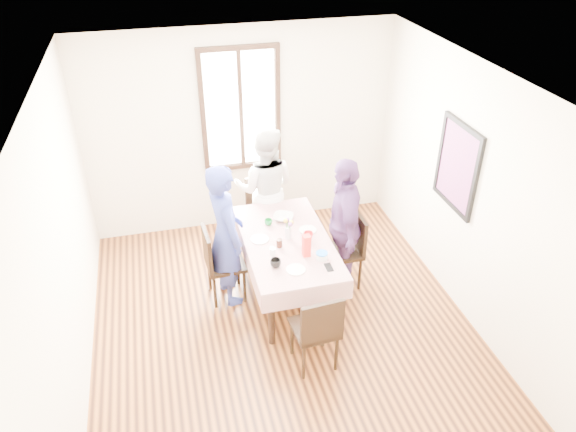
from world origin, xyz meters
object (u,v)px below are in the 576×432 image
(chair_near, at_px, (314,328))
(person_far, at_px, (266,190))
(dining_table, at_px, (287,268))
(person_right, at_px, (342,225))
(chair_right, at_px, (342,251))
(person_left, at_px, (225,235))
(chair_far, at_px, (266,213))
(chair_left, at_px, (225,263))

(chair_near, xyz_separation_m, person_far, (0.00, 2.15, 0.36))
(dining_table, bearing_deg, person_right, 4.28)
(chair_right, bearing_deg, person_left, 85.91)
(chair_far, bearing_deg, person_left, 46.89)
(chair_near, bearing_deg, chair_far, 85.59)
(person_left, bearing_deg, chair_left, 78.49)
(chair_far, distance_m, person_far, 0.36)
(chair_right, distance_m, chair_far, 1.24)
(chair_near, relative_size, person_far, 0.56)
(chair_far, bearing_deg, chair_left, 46.16)
(person_left, height_order, person_right, person_left)
(dining_table, bearing_deg, chair_far, 90.00)
(person_left, distance_m, person_far, 1.13)
(chair_far, bearing_deg, chair_right, 115.13)
(person_left, xyz_separation_m, person_far, (0.66, 0.92, -0.02))
(chair_near, distance_m, person_right, 1.36)
(chair_left, bearing_deg, person_right, 82.70)
(chair_near, relative_size, person_left, 0.54)
(chair_left, height_order, chair_far, same)
(chair_right, xyz_separation_m, person_far, (-0.68, 1.02, 0.36))
(dining_table, bearing_deg, chair_left, 167.66)
(chair_left, height_order, person_right, person_right)
(person_far, bearing_deg, chair_near, 107.76)
(chair_left, bearing_deg, person_far, 140.52)
(person_left, bearing_deg, dining_table, -114.18)
(chair_near, bearing_deg, person_far, 85.59)
(chair_left, bearing_deg, chair_near, 25.67)
(chair_right, distance_m, chair_near, 1.32)
(chair_far, height_order, person_right, person_right)
(chair_right, relative_size, person_far, 0.56)
(chair_far, bearing_deg, person_far, 81.98)
(chair_left, distance_m, chair_far, 1.16)
(chair_right, xyz_separation_m, chair_near, (-0.68, -1.13, 0.00))
(chair_left, relative_size, chair_far, 1.00)
(chair_far, relative_size, person_right, 0.55)
(chair_near, distance_m, person_left, 1.45)
(chair_left, relative_size, chair_near, 1.00)
(person_far, bearing_deg, dining_table, 107.76)
(chair_near, bearing_deg, person_right, 55.46)
(chair_right, relative_size, chair_near, 1.00)
(person_left, bearing_deg, person_right, -105.80)
(person_far, bearing_deg, chair_left, 71.36)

